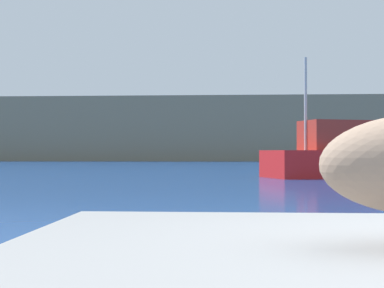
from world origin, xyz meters
TOP-DOWN VIEW (x-y plane):
  - hillside_backdrop at (0.00, 66.40)m, footprint 140.00×13.97m
  - fishing_boat_red at (3.31, 21.98)m, footprint 7.94×4.87m

SIDE VIEW (x-z plane):
  - fishing_boat_red at x=3.31m, z-range -1.62..3.25m
  - hillside_backdrop at x=0.00m, z-range 0.00..7.06m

